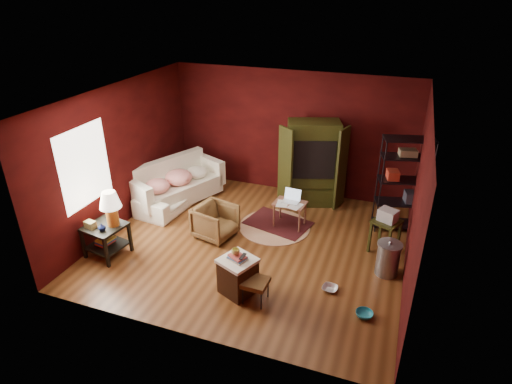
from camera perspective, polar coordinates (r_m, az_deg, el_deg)
room at (r=7.51m, az=-0.84°, el=2.11°), size 5.54×5.04×2.84m
sofa at (r=9.63m, az=-10.54°, el=0.86°), size 0.84×2.16×0.82m
armchair at (r=8.26m, az=-5.44°, el=-3.75°), size 0.79×0.83×0.72m
pet_bowl_steel at (r=7.11m, az=9.88°, el=-11.98°), size 0.25×0.09×0.25m
pet_bowl_turquoise at (r=6.74m, az=14.32°, el=-14.96°), size 0.26×0.08×0.26m
vase at (r=7.87m, az=-19.88°, el=-4.42°), size 0.15×0.16×0.13m
mug at (r=6.64m, az=-2.74°, el=-7.87°), size 0.16×0.14×0.13m
side_table at (r=7.95m, az=-19.14°, el=-3.27°), size 0.72×0.72×1.25m
sofa_cushions at (r=9.66m, az=-10.64°, el=1.07°), size 1.60×2.26×0.88m
hamper at (r=6.87m, az=-2.44°, el=-11.00°), size 0.67×0.67×0.72m
footstool at (r=6.68m, az=-0.06°, el=-12.08°), size 0.39×0.39×0.39m
rug_round at (r=8.71m, az=2.48°, el=-4.61°), size 1.75×1.75×0.01m
rug_oriental at (r=8.82m, az=2.95°, el=-4.12°), size 1.43×1.12×0.01m
laptop_desk at (r=8.54m, az=4.57°, el=-1.74°), size 0.66×0.53×0.77m
tv_armoire at (r=9.30m, az=7.52°, el=3.95°), size 1.40×1.06×1.87m
wire_shelving at (r=8.66m, az=19.12°, el=1.42°), size 1.01×0.63×1.91m
small_stand at (r=7.96m, az=17.07°, el=-3.69°), size 0.58×0.58×0.88m
trash_can at (r=7.58m, az=17.18°, el=-8.47°), size 0.55×0.55×0.65m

